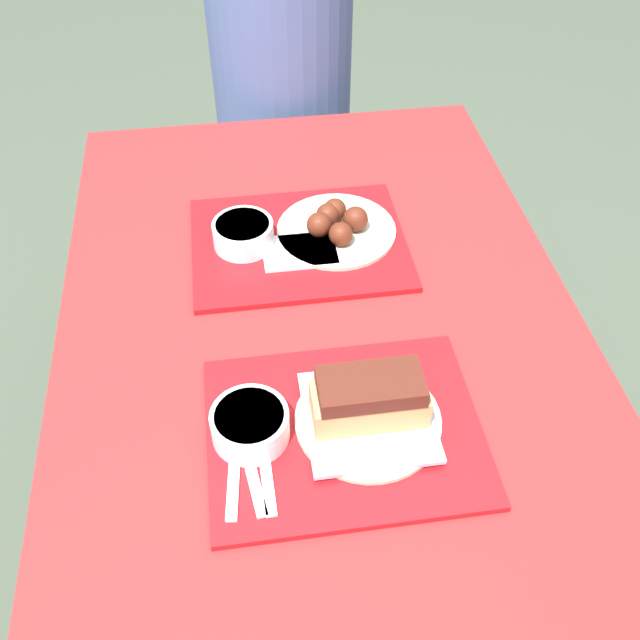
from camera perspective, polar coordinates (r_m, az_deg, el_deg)
ground_plane at (r=1.81m, az=0.21°, el=-16.91°), size 12.00×12.00×0.00m
picnic_table at (r=1.29m, az=0.28°, el=-3.93°), size 0.91×1.44×0.72m
picnic_bench_far at (r=2.15m, az=-3.45°, el=10.90°), size 0.86×0.28×0.46m
tray_near at (r=1.08m, az=1.88°, el=-8.85°), size 0.41×0.32×0.01m
tray_far at (r=1.38m, az=-1.70°, el=6.12°), size 0.41×0.32×0.01m
bowl_coleslaw_near at (r=1.05m, az=-5.62°, el=-8.25°), size 0.12×0.12×0.05m
brisket_sandwich_plate at (r=1.06m, az=3.94°, el=-6.92°), size 0.22×0.22×0.10m
plastic_fork_near at (r=1.04m, az=-5.64°, el=-11.49°), size 0.04×0.17×0.00m
plastic_knife_near at (r=1.04m, az=-4.41°, el=-11.36°), size 0.02×0.17×0.00m
plastic_spoon_near at (r=1.04m, az=-6.87°, el=-11.60°), size 0.03×0.17×0.00m
condiment_packet at (r=1.12m, az=2.18°, el=-5.47°), size 0.04×0.03×0.01m
bowl_coleslaw_far at (r=1.36m, az=-6.17°, el=6.96°), size 0.12×0.12×0.05m
wings_plate_far at (r=1.39m, az=1.30°, el=7.60°), size 0.23×0.23×0.06m
napkin_far at (r=1.35m, az=-1.65°, el=5.52°), size 0.14×0.10×0.01m
person_seated_across at (r=1.96m, az=-3.13°, el=20.20°), size 0.36×0.36×0.75m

